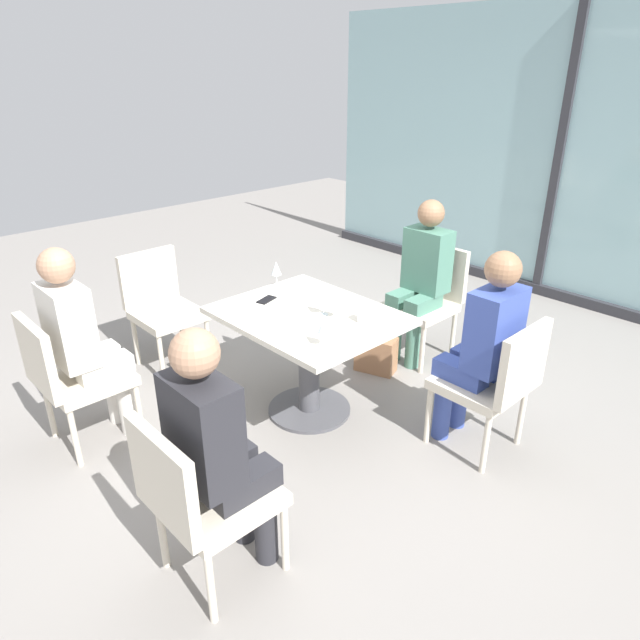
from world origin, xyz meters
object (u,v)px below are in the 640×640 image
at_px(dining_table_main, 309,341).
at_px(wine_glass_1, 324,325).
at_px(chair_side_end, 161,303).
at_px(wine_glass_0, 323,295).
at_px(person_front_right, 217,445).
at_px(coffee_cup, 364,315).
at_px(cell_phone_on_table, 266,300).
at_px(wine_glass_2, 337,299).
at_px(person_far_right, 483,342).
at_px(handbag_0, 376,354).
at_px(person_front_left, 82,337).
at_px(chair_near_window, 428,295).
at_px(person_near_window, 421,274).
at_px(wine_glass_3, 276,269).
at_px(chair_front_right, 199,495).
at_px(chair_front_left, 69,374).
at_px(chair_far_right, 495,379).

xyz_separation_m(dining_table_main, wine_glass_1, (0.40, -0.25, 0.33)).
xyz_separation_m(chair_side_end, wine_glass_0, (1.40, 0.39, 0.37)).
xyz_separation_m(chair_side_end, person_front_right, (2.02, -0.83, 0.20)).
bearing_deg(coffee_cup, cell_phone_on_table, -162.33).
distance_m(dining_table_main, wine_glass_2, 0.38).
xyz_separation_m(person_far_right, handbag_0, (-1.01, 0.24, -0.56)).
distance_m(person_front_left, person_front_right, 1.41).
distance_m(chair_side_end, wine_glass_0, 1.49).
height_order(chair_near_window, person_near_window, person_near_window).
relative_size(dining_table_main, wine_glass_3, 6.02).
distance_m(person_near_window, handbag_0, 0.70).
height_order(chair_side_end, person_near_window, person_near_window).
relative_size(chair_side_end, person_near_window, 0.69).
bearing_deg(chair_front_right, cell_phone_on_table, 130.94).
height_order(chair_side_end, coffee_cup, chair_side_end).
bearing_deg(wine_glass_0, dining_table_main, -149.03).
bearing_deg(wine_glass_0, chair_front_left, -120.74).
relative_size(chair_front_right, coffee_cup, 9.67).
bearing_deg(chair_front_right, person_far_right, 82.13).
height_order(chair_side_end, wine_glass_3, wine_glass_3).
relative_size(chair_side_end, wine_glass_2, 4.70).
relative_size(chair_side_end, cell_phone_on_table, 6.04).
xyz_separation_m(person_front_left, coffee_cup, (1.03, 1.32, 0.08)).
bearing_deg(chair_side_end, person_front_right, -22.33).
relative_size(person_far_right, coffee_cup, 14.00).
distance_m(chair_far_right, wine_glass_3, 1.63).
bearing_deg(coffee_cup, person_front_right, -74.15).
bearing_deg(person_front_right, chair_front_left, -175.56).
xyz_separation_m(chair_near_window, wine_glass_3, (-0.50, -1.12, 0.37)).
xyz_separation_m(wine_glass_2, handbag_0, (-0.25, 0.68, -0.72)).
bearing_deg(coffee_cup, wine_glass_2, -149.86).
height_order(chair_front_right, person_far_right, person_far_right).
bearing_deg(person_front_right, wine_glass_0, 117.04).
xyz_separation_m(chair_front_right, wine_glass_0, (-0.62, 1.32, 0.37)).
distance_m(dining_table_main, wine_glass_1, 0.58).
height_order(person_front_right, cell_phone_on_table, person_front_right).
height_order(chair_near_window, person_far_right, person_far_right).
height_order(person_near_window, wine_glass_3, person_near_window).
height_order(chair_front_right, chair_far_right, same).
relative_size(dining_table_main, wine_glass_2, 6.02).
xyz_separation_m(person_near_window, wine_glass_2, (0.18, -1.09, 0.16)).
height_order(chair_far_right, person_near_window, person_near_window).
distance_m(wine_glass_0, cell_phone_on_table, 0.46).
distance_m(person_front_right, cell_phone_on_table, 1.52).
height_order(chair_front_right, wine_glass_0, wine_glass_0).
bearing_deg(person_front_right, person_near_window, 106.81).
height_order(wine_glass_3, handbag_0, wine_glass_3).
bearing_deg(person_near_window, coffee_cup, -71.96).
height_order(chair_front_left, wine_glass_1, wine_glass_1).
bearing_deg(chair_near_window, cell_phone_on_table, -104.54).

